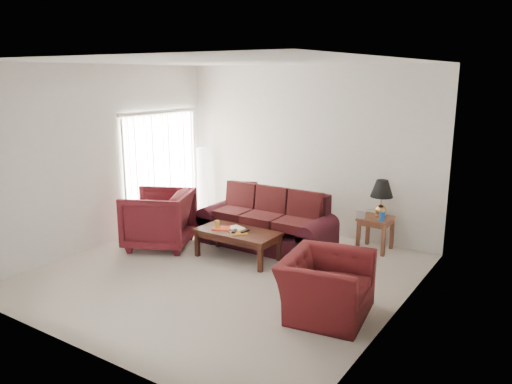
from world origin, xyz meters
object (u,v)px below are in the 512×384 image
sofa (266,220)px  end_table (375,234)px  armchair_left (159,219)px  armchair_right (326,286)px  coffee_table (238,245)px  floor_lamp (202,182)px

sofa → end_table: sofa is taller
sofa → armchair_left: (-1.49, -0.98, 0.02)m
end_table → armchair_left: 3.60m
armchair_right → coffee_table: (-1.96, 0.94, -0.13)m
armchair_right → sofa: bearing=40.3°
sofa → armchair_right: size_ratio=2.03×
armchair_left → armchair_right: 3.46m
floor_lamp → coffee_table: size_ratio=1.09×
coffee_table → sofa: bearing=72.8°
armchair_left → floor_lamp: bearing=172.5°
end_table → armchair_right: bearing=-83.3°
end_table → coffee_table: (-1.67, -1.56, -0.05)m
sofa → coffee_table: (-0.06, -0.72, -0.24)m
end_table → armchair_right: size_ratio=0.50×
end_table → coffee_table: bearing=-137.0°
sofa → coffee_table: 0.76m
armchair_left → end_table: bearing=95.5°
end_table → coffee_table: end_table is taller
armchair_left → coffee_table: 1.47m
end_table → floor_lamp: size_ratio=0.39×
sofa → coffee_table: sofa is taller
floor_lamp → armchair_right: size_ratio=1.28×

